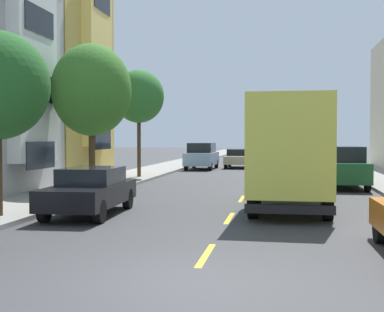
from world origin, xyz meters
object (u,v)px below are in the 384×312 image
object	(u,v)px
street_tree_second	(92,90)
street_tree_third	(139,97)
parked_sedan_black	(90,190)
parked_hatchback_teal	(313,155)
delivery_box_truck	(291,149)
moving_champagne_sedan	(238,158)
parked_suv_sky	(202,156)
parked_suv_forest	(342,167)

from	to	relation	value
street_tree_second	street_tree_third	distance (m)	7.67
parked_sedan_black	parked_hatchback_teal	world-z (taller)	parked_hatchback_teal
delivery_box_truck	parked_sedan_black	size ratio (longest dim) A/B	1.59
moving_champagne_sedan	street_tree_third	bearing A→B (deg)	-110.72
street_tree_third	parked_hatchback_teal	xyz separation A→B (m)	(10.66, 19.85, -3.86)
parked_suv_sky	parked_sedan_black	bearing A→B (deg)	-89.96
delivery_box_truck	moving_champagne_sedan	world-z (taller)	delivery_box_truck
street_tree_third	parked_sedan_black	world-z (taller)	street_tree_third
parked_suv_forest	parked_suv_sky	bearing A→B (deg)	122.71
street_tree_third	parked_suv_sky	xyz separation A→B (m)	(2.14, 9.68, -3.63)
street_tree_third	parked_sedan_black	bearing A→B (deg)	-81.13
street_tree_third	parked_hatchback_teal	world-z (taller)	street_tree_third
street_tree_third	parked_suv_forest	size ratio (longest dim) A/B	1.24
parked_suv_forest	street_tree_second	bearing A→B (deg)	-159.19
parked_suv_forest	moving_champagne_sedan	bearing A→B (deg)	111.06
parked_suv_sky	moving_champagne_sedan	size ratio (longest dim) A/B	1.07
parked_hatchback_teal	moving_champagne_sedan	xyz separation A→B (m)	(-6.06, -7.68, -0.01)
parked_suv_forest	parked_sedan_black	world-z (taller)	parked_suv_forest
street_tree_second	parked_suv_sky	world-z (taller)	street_tree_second
parked_suv_sky	parked_hatchback_teal	world-z (taller)	parked_suv_sky
parked_suv_forest	parked_hatchback_teal	size ratio (longest dim) A/B	1.21
street_tree_third	moving_champagne_sedan	xyz separation A→B (m)	(4.60, 12.16, -3.87)
parked_suv_sky	moving_champagne_sedan	world-z (taller)	parked_suv_sky
delivery_box_truck	parked_sedan_black	bearing A→B (deg)	-159.97
parked_suv_forest	street_tree_third	bearing A→B (deg)	161.34
delivery_box_truck	parked_hatchback_teal	bearing A→B (deg)	85.51
street_tree_third	parked_suv_forest	distance (m)	11.83
delivery_box_truck	parked_suv_sky	world-z (taller)	delivery_box_truck
parked_hatchback_teal	delivery_box_truck	bearing A→B (deg)	-94.49
delivery_box_truck	parked_hatchback_teal	xyz separation A→B (m)	(2.47, 31.46, -1.23)
street_tree_second	parked_suv_forest	bearing A→B (deg)	20.81
street_tree_third	delivery_box_truck	distance (m)	14.46
delivery_box_truck	parked_sedan_black	distance (m)	6.55
parked_suv_sky	parked_hatchback_teal	distance (m)	13.27
parked_suv_forest	moving_champagne_sedan	xyz separation A→B (m)	(-6.07, 15.77, -0.24)
parked_suv_sky	street_tree_second	bearing A→B (deg)	-97.04
delivery_box_truck	parked_suv_forest	xyz separation A→B (m)	(2.48, 8.01, -1.00)
parked_hatchback_teal	parked_suv_forest	bearing A→B (deg)	-89.98
parked_sedan_black	parked_hatchback_teal	bearing A→B (deg)	75.82
delivery_box_truck	parked_hatchback_teal	world-z (taller)	delivery_box_truck
street_tree_second	parked_hatchback_teal	xyz separation A→B (m)	(10.66, 27.51, -3.57)
delivery_box_truck	parked_sedan_black	world-z (taller)	delivery_box_truck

